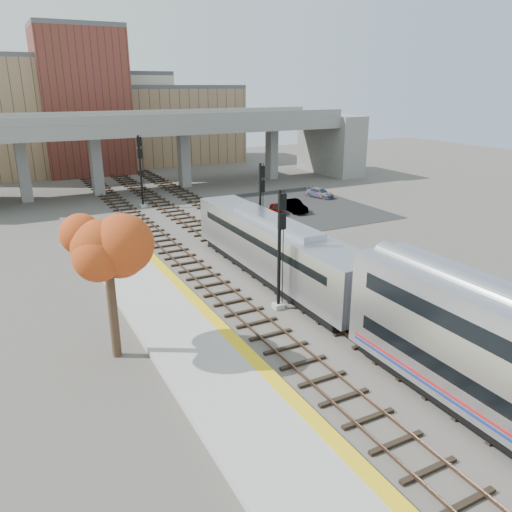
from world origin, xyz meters
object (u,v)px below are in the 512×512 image
tree (106,248)px  car_c (320,193)px  locomotive (275,248)px  signal_mast_near (280,252)px  car_a (276,209)px  car_b (294,206)px  signal_mast_far (141,171)px  signal_mast_mid (261,209)px

tree → car_c: (29.54, 25.53, -5.00)m
locomotive → signal_mast_near: size_ratio=2.67×
signal_mast_near → car_a: size_ratio=2.27×
locomotive → car_b: (11.25, 15.63, -1.61)m
signal_mast_far → car_c: signal_mast_far is taller
car_a → signal_mast_far: bearing=163.2°
locomotive → car_c: 26.94m
locomotive → car_c: locomotive is taller
signal_mast_near → car_b: size_ratio=1.87×
signal_mast_mid → tree: size_ratio=0.93×
locomotive → signal_mast_near: 4.91m
car_b → tree: bearing=-135.7°
car_a → car_c: bearing=52.6°
locomotive → car_c: bearing=48.9°
tree → car_c: 39.36m
signal_mast_near → signal_mast_far: (0.00, 29.33, 0.35)m
signal_mast_mid → tree: 17.82m
signal_mast_mid → signal_mast_far: signal_mast_far is taller
signal_mast_mid → car_b: (9.25, 9.90, -2.79)m
signal_mast_near → car_c: 31.64m
signal_mast_mid → car_a: 12.39m
locomotive → signal_mast_far: size_ratio=2.49×
signal_mast_far → car_a: 15.06m
signal_mast_far → tree: size_ratio=1.02×
signal_mast_mid → signal_mast_far: size_ratio=0.91×
tree → signal_mast_far: bearing=72.2°
locomotive → signal_mast_mid: (2.00, 5.73, 1.18)m
signal_mast_mid → car_c: 21.57m
locomotive → tree: 13.39m
signal_mast_near → signal_mast_far: 29.34m
signal_mast_mid → car_b: 13.83m
tree → car_b: bearing=42.1°
signal_mast_mid → car_a: bearing=54.2°
car_a → signal_mast_near: bearing=-95.5°
car_c → tree: bearing=-156.0°
tree → car_b: 31.54m
car_b → car_c: (6.44, 4.62, -0.10)m
tree → car_a: tree is taller
signal_mast_mid → car_c: signal_mast_mid is taller
signal_mast_far → car_b: signal_mast_far is taller
car_a → car_b: bearing=27.0°
tree → locomotive: bearing=24.0°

